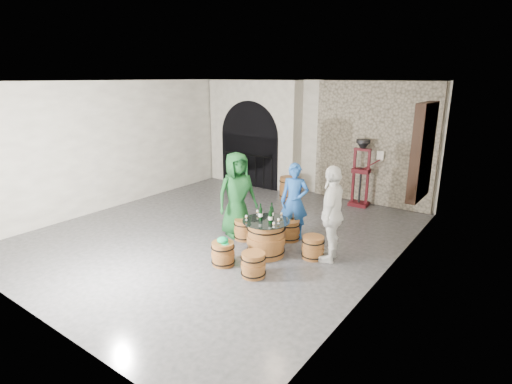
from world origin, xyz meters
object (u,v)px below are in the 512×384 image
Objects in this scene: barrel_table at (266,238)px; person_white at (332,214)px; barrel_stool_near_left at (223,254)px; person_green at (237,194)px; barrel_stool_far at (290,230)px; barrel_stool_left at (244,229)px; barrel_stool_right at (313,247)px; corking_press at (361,168)px; wine_bottle_right at (272,212)px; person_blue at (294,201)px; side_barrel at (288,188)px; barrel_stool_near_right at (253,265)px; wine_bottle_center at (270,216)px.

barrel_table is 1.32m from person_white.
person_green is at bearing 118.36° from barrel_stool_near_left.
barrel_stool_left is at bearing -146.84° from barrel_stool_far.
person_white reaches higher than barrel_table.
barrel_stool_right is 3.68m from corking_press.
corking_press is at bearing 86.47° from wine_bottle_right.
barrel_stool_near_left is (-0.38, -1.69, 0.00)m from barrel_stool_far.
person_white is (0.28, 0.14, 0.68)m from barrel_stool_right.
side_barrel is (-1.58, 2.32, -0.49)m from person_blue.
corking_press is at bearing 90.55° from barrel_stool_near_right.
barrel_table is at bearing 154.44° from wine_bottle_center.
barrel_table reaches higher than barrel_stool_near_left.
barrel_stool_right is (0.80, 0.40, -0.13)m from barrel_table.
barrel_stool_near_left is 0.70× the size of side_barrel.
barrel_stool_far is at bearing 100.72° from barrel_stool_near_right.
person_white is at bearing -80.89° from corking_press.
barrel_table reaches higher than barrel_stool_far.
barrel_stool_right is 1.01m from wine_bottle_center.
side_barrel is (-1.20, 4.18, 0.10)m from barrel_stool_near_left.
person_green is 1.13× the size of person_blue.
barrel_stool_near_left is 1.34× the size of wine_bottle_center.
wine_bottle_center is at bearing -62.22° from wine_bottle_right.
corking_press is at bearing 84.77° from barrel_stool_far.
person_green is 5.54× the size of wine_bottle_right.
corking_press reaches higher than barrel_table.
barrel_table is at bearing -103.12° from wine_bottle_right.
side_barrel reaches higher than barrel_stool_near_right.
person_blue is 0.91× the size of corking_press.
barrel_stool_left is at bearing 155.33° from wine_bottle_center.
person_green is 2.99m from side_barrel.
barrel_stool_right is at bearing -51.27° from side_barrel.
barrel_stool_left is 1.00× the size of barrel_stool_right.
corking_press is (0.28, 3.06, 0.81)m from barrel_stool_far.
side_barrel reaches higher than barrel_stool_far.
person_green reaches higher than barrel_table.
barrel_stool_right is 1.68m from barrel_stool_near_left.
wine_bottle_right is at bearing 106.13° from barrel_stool_near_right.
barrel_stool_right is at bearing -68.09° from person_green.
wine_bottle_right is (-1.04, -0.40, -0.07)m from person_white.
barrel_stool_near_left is at bearing 177.22° from barrel_stool_near_right.
wine_bottle_center is 0.19× the size of corking_press.
wine_bottle_center is at bearing -25.56° from barrel_table.
barrel_stool_far is 1.75m from barrel_stool_near_right.
person_blue reaches higher than barrel_stool_left.
wine_bottle_right is (0.84, -0.23, 0.61)m from barrel_stool_left.
wine_bottle_right is (0.05, -0.75, 0.61)m from barrel_stool_far.
person_green is 1.18m from wine_bottle_right.
person_white reaches higher than wine_bottle_center.
barrel_stool_near_left is at bearing -126.69° from person_green.
barrel_stool_right is 0.75m from person_white.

